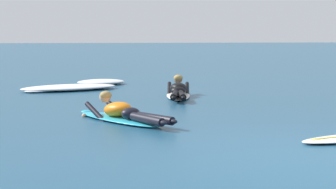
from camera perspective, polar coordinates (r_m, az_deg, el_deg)
ground_plane at (r=17.27m, az=3.16°, el=0.86°), size 120.00×120.00×0.00m
surfer_near at (r=10.44m, az=-4.34°, el=-1.83°), size 1.77×2.40×0.55m
surfer_far at (r=14.23m, az=0.98°, el=0.30°), size 0.82×2.72×0.55m
whitewater_front at (r=16.08m, az=-9.34°, el=0.65°), size 2.79×1.95×0.15m
whitewater_mid_left at (r=17.66m, az=-6.36°, el=1.18°), size 1.70×1.50×0.15m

